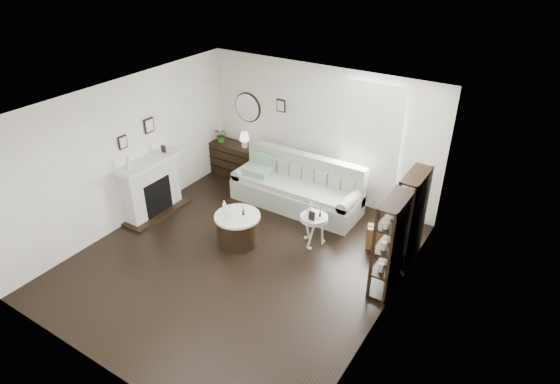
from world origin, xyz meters
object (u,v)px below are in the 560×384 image
Objects in this scene: drum_table at (238,228)px; pedestal_table at (314,219)px; sofa at (298,190)px; dresser at (234,159)px.

pedestal_table reaches higher than drum_table.
dresser is (-1.90, 0.39, 0.03)m from sofa.
dresser is at bearing 128.74° from drum_table.
sofa reaches higher than drum_table.
drum_table is (1.67, -2.08, -0.09)m from dresser.
drum_table is at bearing -150.72° from pedestal_table.
sofa is 4.44× the size of pedestal_table.
drum_table is at bearing -51.26° from dresser.
sofa reaches higher than pedestal_table.
pedestal_table is (2.83, -1.43, 0.17)m from dresser.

